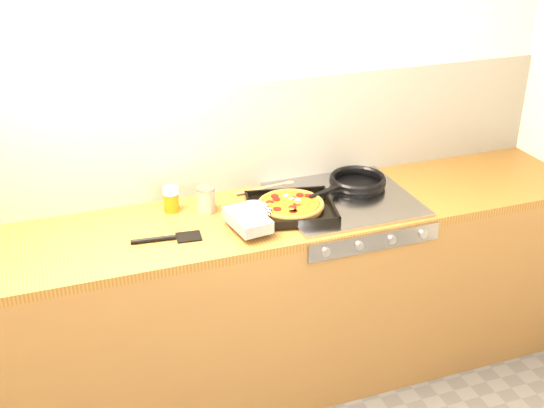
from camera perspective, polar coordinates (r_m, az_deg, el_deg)
name	(u,v)px	position (r m, az deg, el deg)	size (l,w,h in m)	color
room_shell	(228,139)	(3.07, -3.73, 5.45)	(3.20, 3.20, 3.20)	white
counter_run	(250,303)	(3.15, -1.84, -8.30)	(3.20, 0.62, 0.90)	brown
stovetop	(344,199)	(3.07, 6.02, 0.38)	(0.60, 0.56, 0.02)	#A0A1A6
pizza_on_tray	(279,209)	(2.89, 0.56, -0.40)	(0.52, 0.40, 0.06)	black
frying_pan	(357,182)	(3.17, 7.09, 1.84)	(0.46, 0.34, 0.04)	black
tomato_can	(206,200)	(2.95, -5.54, 0.34)	(0.10, 0.10, 0.11)	maroon
juice_glass	(171,199)	(2.97, -8.44, 0.41)	(0.07, 0.07, 0.11)	#E85E0D
wooden_spoon	(272,187)	(3.17, -0.03, 1.46)	(0.30, 0.06, 0.02)	#A47445
black_spatula	(168,238)	(2.76, -8.69, -2.86)	(0.29, 0.09, 0.02)	black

